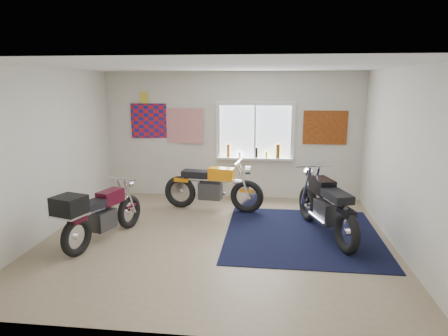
# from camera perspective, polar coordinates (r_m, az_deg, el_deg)

# --- Properties ---
(ground) EXTENTS (5.50, 5.50, 0.00)m
(ground) POSITION_cam_1_polar(r_m,az_deg,el_deg) (6.51, -1.08, -10.15)
(ground) COLOR #9E896B
(ground) RESTS_ON ground
(room_shell) EXTENTS (5.50, 5.50, 5.50)m
(room_shell) POSITION_cam_1_polar(r_m,az_deg,el_deg) (6.08, -1.14, 4.30)
(room_shell) COLOR white
(room_shell) RESTS_ON ground
(navy_rug) EXTENTS (2.52, 2.62, 0.01)m
(navy_rug) POSITION_cam_1_polar(r_m,az_deg,el_deg) (6.81, 11.09, -9.31)
(navy_rug) COLOR black
(navy_rug) RESTS_ON ground
(window_assembly) EXTENTS (1.66, 0.17, 1.26)m
(window_assembly) POSITION_cam_1_polar(r_m,az_deg,el_deg) (8.52, 4.45, 4.68)
(window_assembly) COLOR white
(window_assembly) RESTS_ON room_shell
(oil_bottles) EXTENTS (1.13, 0.09, 0.30)m
(oil_bottles) POSITION_cam_1_polar(r_m,az_deg,el_deg) (8.50, 4.89, 2.33)
(oil_bottles) COLOR #935015
(oil_bottles) RESTS_ON window_assembly
(flag_display) EXTENTS (1.60, 0.10, 1.17)m
(flag_display) POSITION_cam_1_polar(r_m,az_deg,el_deg) (8.88, -11.37, 9.85)
(flag_display) COLOR red
(flag_display) RESTS_ON room_shell
(triumph_poster) EXTENTS (0.90, 0.03, 0.70)m
(triumph_poster) POSITION_cam_1_polar(r_m,az_deg,el_deg) (8.58, 14.24, 5.62)
(triumph_poster) COLOR #A54C14
(triumph_poster) RESTS_ON room_shell
(yellow_triumph) EXTENTS (2.01, 0.60, 1.01)m
(yellow_triumph) POSITION_cam_1_polar(r_m,az_deg,el_deg) (7.82, -1.67, -2.87)
(yellow_triumph) COLOR black
(yellow_triumph) RESTS_ON ground
(black_chrome_bike) EXTENTS (0.85, 2.05, 1.08)m
(black_chrome_bike) POSITION_cam_1_polar(r_m,az_deg,el_deg) (6.73, 14.37, -5.51)
(black_chrome_bike) COLOR black
(black_chrome_bike) RESTS_ON navy_rug
(maroon_tourer) EXTENTS (0.86, 1.81, 0.93)m
(maroon_tourer) POSITION_cam_1_polar(r_m,az_deg,el_deg) (6.49, -17.56, -6.29)
(maroon_tourer) COLOR black
(maroon_tourer) RESTS_ON ground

